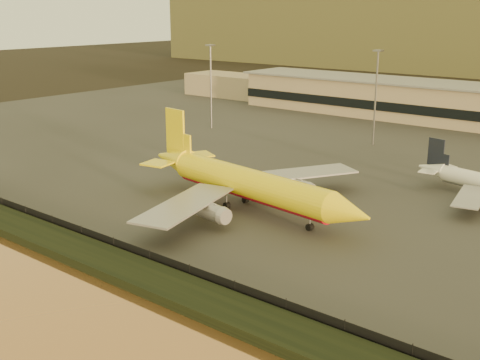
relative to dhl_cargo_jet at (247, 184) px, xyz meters
name	(u,v)px	position (x,y,z in m)	size (l,w,h in m)	color
ground	(201,238)	(2.79, -15.67, -5.03)	(900.00, 900.00, 0.00)	black
embankment	(119,267)	(2.79, -32.67, -4.33)	(320.00, 7.00, 1.40)	black
tarmac	(430,141)	(2.79, 79.33, -4.93)	(320.00, 220.00, 0.20)	#2D2D2D
perimeter_fence	(140,255)	(2.79, -28.67, -3.73)	(300.00, 0.05, 2.20)	black
terminal_building	(425,102)	(-11.73, 109.88, 1.21)	(202.00, 25.00, 12.60)	tan
apron_light_masts	(464,99)	(17.79, 59.33, 10.67)	(152.20, 12.20, 25.40)	slate
dhl_cargo_jet	(247,184)	(0.00, 0.00, 0.00)	(54.18, 52.61, 16.18)	yellow
gse_vehicle_yellow	(308,196)	(5.89, 11.65, -4.00)	(3.68, 1.66, 1.66)	yellow
gse_vehicle_white	(203,163)	(-27.03, 17.45, -3.82)	(4.48, 2.02, 2.02)	white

